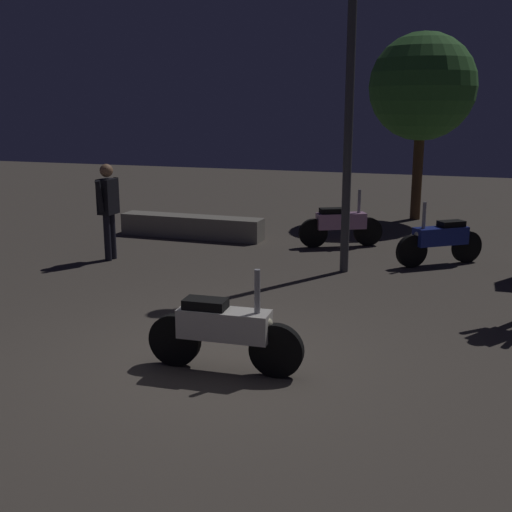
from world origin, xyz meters
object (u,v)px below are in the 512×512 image
object	(u,v)px
motorcycle_blue_parked_right	(440,240)
streetlamp_near	(350,72)
motorcycle_white_foreground	(224,331)
motorcycle_pink_parked_left	(341,224)
person_rider_beside	(108,203)

from	to	relation	value
motorcycle_blue_parked_right	streetlamp_near	world-z (taller)	streetlamp_near
motorcycle_white_foreground	streetlamp_near	distance (m)	5.21
motorcycle_pink_parked_left	streetlamp_near	distance (m)	3.35
person_rider_beside	motorcycle_pink_parked_left	bearing A→B (deg)	34.65
person_rider_beside	streetlamp_near	xyz separation A→B (m)	(4.10, 0.53, 2.17)
motorcycle_white_foreground	motorcycle_pink_parked_left	distance (m)	6.28
motorcycle_pink_parked_left	streetlamp_near	bearing A→B (deg)	-104.02
motorcycle_white_foreground	person_rider_beside	size ratio (longest dim) A/B	0.98
motorcycle_blue_parked_right	streetlamp_near	bearing A→B (deg)	-3.57
motorcycle_pink_parked_left	person_rider_beside	distance (m)	4.41
motorcycle_white_foreground	streetlamp_near	xyz separation A→B (m)	(0.38, 4.41, 2.75)
person_rider_beside	motorcycle_blue_parked_right	bearing A→B (deg)	16.61
streetlamp_near	motorcycle_blue_parked_right	bearing A→B (deg)	33.77
motorcycle_white_foreground	motorcycle_blue_parked_right	size ratio (longest dim) A/B	1.20
motorcycle_white_foreground	motorcycle_blue_parked_right	xyz separation A→B (m)	(1.84, 5.40, 0.00)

